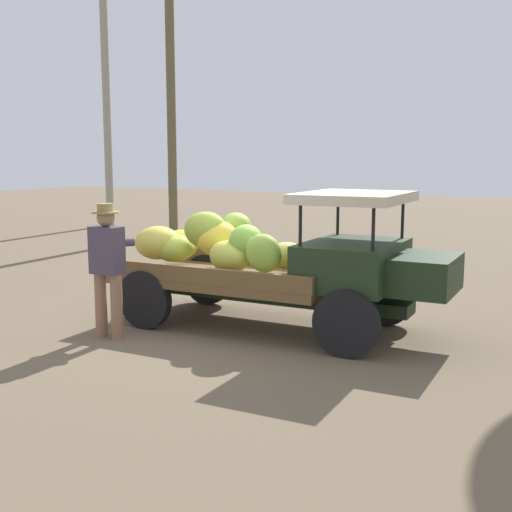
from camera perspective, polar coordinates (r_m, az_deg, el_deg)
name	(u,v)px	position (r m, az deg, el deg)	size (l,w,h in m)	color
ground_plane	(252,326)	(8.85, -0.37, -6.11)	(60.00, 60.00, 0.00)	brown
truck	(282,263)	(8.50, 2.31, -0.59)	(4.52, 1.76, 1.83)	#1E2F1A
farmer	(108,262)	(8.30, -12.87, -0.52)	(0.53, 0.46, 1.70)	#8D654D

